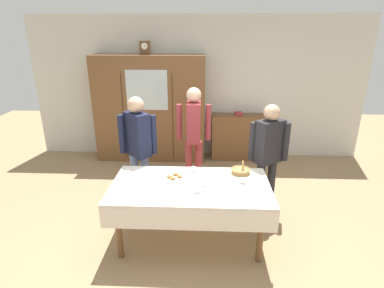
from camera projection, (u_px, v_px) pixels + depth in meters
The scene contains 18 objects.
ground_plane at pixel (191, 229), 3.99m from camera, with size 12.00×12.00×0.00m, color #997A56.
back_wall at pixel (198, 88), 6.00m from camera, with size 6.40×0.10×2.70m, color silver.
dining_table at pixel (190, 194), 3.54m from camera, with size 1.83×0.98×0.75m.
wall_cabinet at pixel (150, 109), 5.89m from camera, with size 2.08×0.46×2.00m.
mantel_clock at pixel (145, 48), 5.50m from camera, with size 0.18×0.11×0.24m.
bookshelf_low at pixel (238, 137), 6.06m from camera, with size 1.01×0.35×0.89m.
book_stack at pixel (239, 114), 5.89m from camera, with size 0.15×0.20×0.05m.
tea_cup_near_left at pixel (194, 170), 3.85m from camera, with size 0.13×0.13×0.06m.
tea_cup_back_edge at pixel (243, 181), 3.56m from camera, with size 0.13×0.13×0.06m.
tea_cup_mid_right at pixel (204, 184), 3.50m from camera, with size 0.13×0.13×0.06m.
tea_cup_center at pixel (198, 191), 3.36m from camera, with size 0.13×0.13×0.06m.
bread_basket at pixel (241, 171), 3.82m from camera, with size 0.24×0.24×0.16m.
pastry_plate at pixel (175, 177), 3.69m from camera, with size 0.28×0.28×0.05m.
spoon_near_left at pixel (183, 199), 3.24m from camera, with size 0.12×0.02×0.01m.
spoon_center at pixel (142, 185), 3.53m from camera, with size 0.12×0.02×0.01m.
person_behind_table_left at pixel (268, 150), 4.06m from camera, with size 0.52×0.37×1.54m.
person_beside_shelf at pixel (138, 143), 4.20m from camera, with size 0.52×0.40×1.61m.
person_near_right_end at pixel (194, 130), 4.68m from camera, with size 0.52×0.36×1.64m.
Camera 1 is at (0.16, -3.36, 2.42)m, focal length 28.86 mm.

